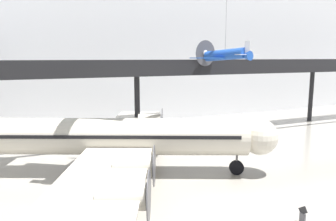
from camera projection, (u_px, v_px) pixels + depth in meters
ground_plane at (249, 217)px, 21.83m from camera, size 260.00×260.00×0.00m
hangar_back_wall at (113, 40)px, 51.06m from camera, size 140.00×3.00×26.19m
mezzanine_walkway at (139, 73)px, 40.55m from camera, size 110.00×3.20×10.22m
airliner_silver_main at (112, 137)px, 29.34m from camera, size 28.19×33.20×9.76m
suspended_plane_blue_trainer at (225, 55)px, 38.73m from camera, size 9.23×7.66×12.79m
info_sign_pedestal at (303, 217)px, 20.93m from camera, size 0.17×0.78×1.24m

